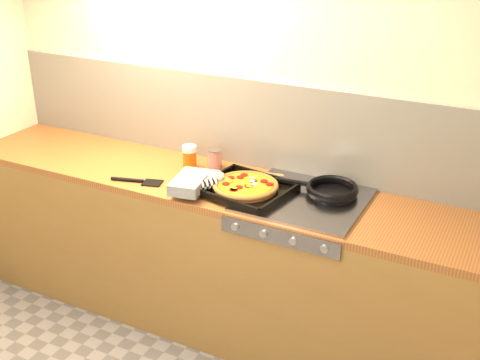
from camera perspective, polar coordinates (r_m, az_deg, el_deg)
The scene contains 9 objects.
room_shell at distance 3.34m, azimuth 0.89°, elevation 5.39°, with size 3.20×3.20×3.20m.
counter_run at distance 3.41m, azimuth -1.35°, elevation -7.23°, with size 3.20×0.62×0.90m.
stovetop at distance 3.03m, azimuth 6.08°, elevation -1.89°, with size 0.60×0.56×0.02m, color gray.
pizza_on_tray at distance 3.07m, azimuth -0.87°, elevation -0.47°, with size 0.60×0.48×0.07m.
frying_pan at distance 3.07m, azimuth 8.63°, elevation -0.92°, with size 0.45×0.29×0.04m.
tomato_can at distance 3.37m, azimuth -2.41°, elevation 2.01°, with size 0.09×0.09×0.11m.
juice_glass at distance 3.38m, azimuth -4.80°, elevation 2.22°, with size 0.09×0.09×0.13m.
wooden_spoon at distance 3.30m, azimuth 2.32°, elevation 0.63°, with size 0.30×0.07×0.02m.
black_spatula at distance 3.26m, azimuth -9.68°, elevation -0.09°, with size 0.29×0.13×0.02m.
Camera 1 is at (1.40, -1.45, 2.24)m, focal length 45.00 mm.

